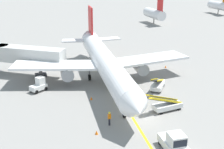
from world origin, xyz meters
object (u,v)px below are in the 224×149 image
Objects in this scene: jet_bridge at (22,55)px; baggage_tug_near_wing at (39,85)px; airliner at (105,62)px; safety_cone_wingtip_left at (130,110)px; safety_cone_wingtip_right at (97,132)px; belt_loader_aft_hold at (158,84)px; pushback_tug at (174,143)px; belt_loader_forward_hold at (167,105)px; safety_cone_nose_left at (91,98)px; ground_crew_marshaller at (109,118)px; safety_cone_nose_right at (166,67)px.

jet_bridge reaches higher than baggage_tug_near_wing.
airliner reaches higher than jet_bridge.
safety_cone_wingtip_left is 1.00× the size of safety_cone_wingtip_right.
airliner is 8.85m from belt_loader_aft_hold.
pushback_tug reaches higher than safety_cone_wingtip_right.
pushback_tug is at bearing -115.14° from belt_loader_forward_hold.
belt_loader_aft_hold is at bearing 1.18° from safety_cone_nose_left.
baggage_tug_near_wing is at bearing 140.18° from belt_loader_forward_hold.
baggage_tug_near_wing is 1.60× the size of ground_crew_marshaller.
safety_cone_nose_left is at bearing 141.51° from belt_loader_forward_hold.
ground_crew_marshaller is (-10.35, -7.71, 0.13)m from belt_loader_aft_hold.
pushback_tug is 0.74× the size of belt_loader_forward_hold.
jet_bridge is 2.54× the size of belt_loader_aft_hold.
ground_crew_marshaller is 3.86× the size of safety_cone_wingtip_left.
baggage_tug_near_wing reaches higher than safety_cone_nose_left.
belt_loader_forward_hold is 10.31m from safety_cone_nose_left.
safety_cone_wingtip_right is at bearing -136.45° from safety_cone_nose_right.
airliner is 20.78× the size of ground_crew_marshaller.
safety_cone_nose_right is at bearing 62.21° from pushback_tug.
baggage_tug_near_wing is 14.49m from ground_crew_marshaller.
safety_cone_wingtip_right is at bearing -73.50° from baggage_tug_near_wing.
pushback_tug is at bearing -117.79° from safety_cone_nose_right.
safety_cone_nose_right is at bearing 60.81° from belt_loader_forward_hold.
belt_loader_aft_hold is at bearing 36.69° from ground_crew_marshaller.
ground_crew_marshaller is (-3.88, -13.13, -2.51)m from airliner.
airliner is 2.99× the size of jet_bridge.
airliner is 6.93× the size of belt_loader_forward_hold.
safety_cone_wingtip_right is (-5.87, -14.55, -3.20)m from airliner.
jet_bridge reaches higher than safety_cone_wingtip_left.
jet_bridge is at bearing 145.93° from airliner.
safety_cone_nose_right is (8.41, 15.06, -0.56)m from belt_loader_forward_hold.
safety_cone_nose_right is 18.85m from safety_cone_wingtip_left.
jet_bridge is 25.01m from safety_cone_nose_right.
belt_loader_aft_hold is 10.35m from safety_cone_nose_left.
airliner is 13.92m from ground_crew_marshaller.
ground_crew_marshaller is (6.28, -13.05, -0.02)m from baggage_tug_near_wing.
pushback_tug is 9.59m from safety_cone_wingtip_left.
belt_loader_aft_hold is (18.16, -13.32, -2.77)m from jet_bridge.
safety_cone_nose_left is 6.24m from safety_cone_wingtip_left.
belt_loader_aft_hold is 15.36m from safety_cone_wingtip_right.
pushback_tug is at bearing -62.57° from baggage_tug_near_wing.
safety_cone_nose_right is at bearing 43.55° from safety_cone_wingtip_right.
safety_cone_wingtip_left is (11.41, -18.64, -3.32)m from jet_bridge.
safety_cone_wingtip_left is (-12.89, -13.75, 0.00)m from safety_cone_nose_right.
safety_cone_nose_right is (24.30, -4.89, -3.32)m from jet_bridge.
belt_loader_aft_hold is 10.60× the size of safety_cone_wingtip_right.
safety_cone_wingtip_left is at bearing -47.20° from baggage_tug_near_wing.
belt_loader_aft_hold reaches higher than safety_cone_nose_right.
safety_cone_wingtip_right is (-12.34, -9.13, -0.56)m from belt_loader_aft_hold.
safety_cone_nose_right is at bearing 7.73° from baggage_tug_near_wing.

